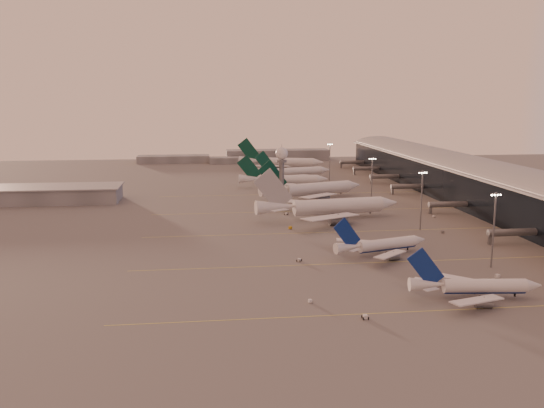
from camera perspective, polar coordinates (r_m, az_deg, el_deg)
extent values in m
plane|color=#565454|center=(183.60, 4.49, -6.90)|extent=(700.00, 700.00, 0.00)
cube|color=#DCD44D|center=(160.97, 17.70, -9.95)|extent=(180.00, 0.25, 0.02)
cube|color=#DCD44D|center=(200.58, 12.40, -5.60)|extent=(180.00, 0.25, 0.02)
cube|color=#DCD44D|center=(242.08, 8.92, -2.69)|extent=(180.00, 0.25, 0.02)
cube|color=#DCD44D|center=(284.64, 6.49, -0.63)|extent=(180.00, 0.25, 0.02)
cube|color=#DCD44D|center=(332.69, 4.52, 1.04)|extent=(180.00, 0.25, 0.02)
cube|color=black|center=(319.13, 19.87, 1.66)|extent=(36.00, 360.00, 18.00)
cylinder|color=gray|center=(317.96, 19.97, 3.26)|extent=(10.08, 360.00, 10.08)
cube|color=gray|center=(317.93, 19.97, 3.30)|extent=(40.00, 362.00, 0.80)
cylinder|color=slate|center=(236.79, 22.98, -2.60)|extent=(22.00, 2.80, 2.80)
cube|color=slate|center=(232.53, 20.79, -3.26)|extent=(1.20, 1.20, 4.40)
cylinder|color=slate|center=(287.38, 17.30, -0.02)|extent=(22.00, 2.80, 2.80)
cube|color=slate|center=(283.88, 15.43, -0.52)|extent=(1.20, 1.20, 4.40)
cylinder|color=slate|center=(338.49, 13.47, 1.71)|extent=(22.00, 2.80, 2.80)
cube|color=slate|center=(335.52, 11.85, 1.31)|extent=(1.20, 1.20, 4.40)
cylinder|color=slate|center=(377.73, 11.28, 2.70)|extent=(22.00, 2.80, 2.80)
cube|color=slate|center=(375.08, 9.82, 2.34)|extent=(1.20, 1.20, 4.40)
cylinder|color=slate|center=(417.51, 9.51, 3.50)|extent=(22.00, 2.80, 2.80)
cube|color=slate|center=(415.11, 8.17, 3.18)|extent=(1.20, 1.20, 4.40)
cylinder|color=slate|center=(455.77, 8.10, 4.13)|extent=(22.00, 2.80, 2.80)
cube|color=slate|center=(453.57, 6.87, 3.83)|extent=(1.20, 1.20, 4.40)
cube|color=slate|center=(327.05, -21.82, 0.85)|extent=(80.00, 25.00, 8.00)
cube|color=gray|center=(326.42, -21.87, 1.58)|extent=(82.00, 27.00, 0.60)
cylinder|color=slate|center=(297.61, 0.96, 2.08)|extent=(2.60, 2.60, 22.00)
cylinder|color=slate|center=(296.12, 0.96, 4.28)|extent=(5.20, 5.20, 1.20)
sphere|color=silver|center=(295.72, 0.97, 5.03)|extent=(6.40, 6.40, 6.40)
cylinder|color=slate|center=(295.38, 0.97, 5.75)|extent=(0.16, 0.16, 2.00)
cylinder|color=slate|center=(199.74, 21.10, -2.44)|extent=(0.56, 0.56, 25.00)
cube|color=slate|center=(197.52, 21.33, 0.95)|extent=(3.60, 0.25, 0.25)
sphere|color=#FFEABF|center=(196.88, 20.94, 0.83)|extent=(0.56, 0.56, 0.56)
sphere|color=#FFEABF|center=(197.35, 21.20, 0.83)|extent=(0.56, 0.56, 0.56)
sphere|color=#FFEABF|center=(197.82, 21.45, 0.84)|extent=(0.56, 0.56, 0.56)
sphere|color=#FFEABF|center=(198.29, 21.71, 0.84)|extent=(0.56, 0.56, 0.56)
cylinder|color=slate|center=(247.48, 14.59, 0.34)|extent=(0.56, 0.56, 25.00)
cube|color=slate|center=(245.70, 14.72, 3.10)|extent=(3.60, 0.25, 0.25)
sphere|color=#FFEABF|center=(245.20, 14.39, 3.00)|extent=(0.56, 0.56, 0.56)
sphere|color=#FFEABF|center=(245.57, 14.61, 3.00)|extent=(0.56, 0.56, 0.56)
sphere|color=#FFEABF|center=(245.93, 14.82, 3.01)|extent=(0.56, 0.56, 0.56)
sphere|color=#FFEABF|center=(246.30, 15.04, 3.01)|extent=(0.56, 0.56, 0.56)
cylinder|color=slate|center=(297.19, 9.86, 2.20)|extent=(0.56, 0.56, 25.00)
cube|color=slate|center=(295.71, 9.93, 4.51)|extent=(3.60, 0.25, 0.25)
sphere|color=#FFEABF|center=(295.33, 9.65, 4.43)|extent=(0.56, 0.56, 0.56)
sphere|color=#FFEABF|center=(295.61, 9.83, 4.43)|extent=(0.56, 0.56, 0.56)
sphere|color=#FFEABF|center=(295.90, 10.02, 4.43)|extent=(0.56, 0.56, 0.56)
sphere|color=#FFEABF|center=(296.19, 10.21, 4.43)|extent=(0.56, 0.56, 0.56)
cylinder|color=slate|center=(383.12, 5.73, 4.17)|extent=(0.56, 0.56, 25.00)
cube|color=slate|center=(381.97, 5.77, 5.96)|extent=(3.60, 0.25, 0.25)
sphere|color=#FFEABF|center=(381.67, 5.54, 5.90)|extent=(0.56, 0.56, 0.56)
sphere|color=#FFEABF|center=(381.89, 5.69, 5.90)|extent=(0.56, 0.56, 0.56)
sphere|color=#FFEABF|center=(382.11, 5.84, 5.90)|extent=(0.56, 0.56, 0.56)
sphere|color=#FFEABF|center=(382.33, 5.98, 5.90)|extent=(0.56, 0.56, 0.56)
cube|color=slate|center=(495.00, -9.72, 4.42)|extent=(60.00, 18.00, 6.00)
cube|color=slate|center=(508.31, 0.55, 4.90)|extent=(90.00, 20.00, 9.00)
cube|color=slate|center=(485.11, -3.85, 4.36)|extent=(40.00, 15.00, 5.00)
cylinder|color=silver|center=(170.92, 20.30, -7.78)|extent=(23.01, 6.22, 3.87)
cylinder|color=navy|center=(171.18, 20.28, -8.06)|extent=(22.45, 5.09, 2.79)
cone|color=silver|center=(176.21, 24.45, -7.54)|extent=(4.78, 4.31, 3.87)
cone|color=silver|center=(165.70, 15.05, -7.88)|extent=(9.88, 4.84, 3.87)
cube|color=silver|center=(160.78, 19.62, -9.16)|extent=(16.67, 9.70, 1.22)
cylinder|color=slate|center=(164.30, 20.23, -9.42)|extent=(4.64, 2.96, 2.52)
cube|color=slate|center=(163.94, 20.25, -9.06)|extent=(0.33, 0.29, 1.55)
cube|color=silver|center=(177.76, 17.49, -7.13)|extent=(15.77, 12.35, 1.22)
cylinder|color=slate|center=(177.16, 18.55, -7.86)|extent=(4.64, 2.96, 2.52)
cube|color=slate|center=(176.83, 18.57, -7.52)|extent=(0.33, 0.29, 1.55)
cube|color=navy|center=(164.14, 14.97, -6.30)|extent=(10.60, 1.46, 11.53)
cube|color=silver|center=(161.68, 15.48, -8.33)|extent=(4.70, 3.06, 0.25)
cube|color=silver|center=(169.70, 14.66, -7.38)|extent=(4.61, 3.73, 0.25)
cylinder|color=black|center=(174.99, 22.91, -8.45)|extent=(0.51, 0.51, 1.02)
cylinder|color=black|center=(173.06, 19.40, -8.40)|extent=(1.17, 0.62, 1.12)
cylinder|color=black|center=(169.11, 19.93, -8.88)|extent=(1.17, 0.62, 1.12)
cylinder|color=silver|center=(208.37, 11.39, -4.04)|extent=(23.19, 10.45, 3.92)
cylinder|color=navy|center=(208.59, 11.38, -4.27)|extent=(22.43, 9.26, 2.82)
cone|color=silver|center=(216.39, 14.38, -3.62)|extent=(5.41, 5.05, 3.92)
cone|color=silver|center=(199.52, 7.53, -4.43)|extent=(10.39, 6.56, 3.92)
cube|color=silver|center=(197.78, 11.64, -5.05)|extent=(14.54, 14.50, 1.23)
cylinder|color=slate|center=(201.62, 11.90, -5.28)|extent=(5.01, 3.74, 2.55)
cube|color=slate|center=(201.33, 11.91, -4.98)|extent=(0.37, 0.34, 1.57)
cube|color=silver|center=(213.22, 8.64, -3.80)|extent=(17.10, 7.00, 1.23)
cylinder|color=slate|center=(213.31, 9.60, -4.32)|extent=(5.01, 3.74, 2.55)
cube|color=slate|center=(213.03, 9.61, -4.04)|extent=(0.37, 0.34, 1.57)
cube|color=navy|center=(198.07, 7.44, -3.09)|extent=(10.41, 3.47, 11.69)
cube|color=silver|center=(195.85, 8.21, -4.70)|extent=(4.41, 4.26, 0.26)
cube|color=silver|center=(203.20, 6.89, -4.11)|extent=(4.67, 2.36, 0.26)
cylinder|color=black|center=(214.08, 13.29, -4.47)|extent=(0.52, 0.52, 1.03)
cylinder|color=black|center=(209.80, 10.59, -4.65)|extent=(1.24, 0.82, 1.14)
cylinder|color=black|center=(206.21, 11.30, -4.95)|extent=(1.24, 0.82, 1.14)
cylinder|color=silver|center=(265.30, 6.57, -0.45)|extent=(42.66, 12.38, 6.59)
cylinder|color=silver|center=(265.58, 6.56, -0.76)|extent=(41.56, 10.43, 4.74)
cone|color=silver|center=(275.34, 11.45, -0.19)|extent=(8.99, 7.66, 6.59)
cone|color=silver|center=(255.90, 0.32, -0.60)|extent=(18.42, 8.98, 6.59)
cube|color=silver|center=(245.88, 5.81, -1.59)|extent=(28.60, 23.45, 1.96)
cylinder|color=slate|center=(252.02, 6.55, -1.93)|extent=(8.67, 5.37, 4.28)
cube|color=slate|center=(251.70, 6.56, -1.59)|extent=(0.35, 0.31, 2.63)
cube|color=silver|center=(278.29, 3.28, -0.12)|extent=(30.82, 16.94, 1.96)
cylinder|color=slate|center=(276.56, 4.54, -0.77)|extent=(8.67, 5.37, 4.28)
cube|color=slate|center=(276.27, 4.55, -0.46)|extent=(0.35, 0.31, 2.63)
cube|color=#95979C|center=(254.28, 0.13, 1.11)|extent=(18.13, 2.90, 19.55)
cube|color=silver|center=(248.06, 0.73, -0.92)|extent=(8.47, 7.10, 0.27)
cube|color=silver|center=(263.52, -0.22, -0.24)|extent=(8.70, 5.43, 0.27)
cylinder|color=black|center=(272.25, 9.69, -1.11)|extent=(0.53, 0.53, 1.06)
cylinder|color=black|center=(267.02, 5.69, -1.23)|extent=(1.23, 0.69, 1.17)
cylinder|color=black|center=(262.75, 6.04, -1.43)|extent=(1.23, 0.69, 1.17)
cylinder|color=silver|center=(317.34, 4.62, 1.37)|extent=(38.19, 18.10, 6.17)
cylinder|color=silver|center=(317.56, 4.62, 1.12)|extent=(36.91, 16.22, 4.44)
cone|color=silver|center=(329.27, 8.06, 1.63)|extent=(8.99, 8.21, 6.17)
cone|color=silver|center=(304.65, 0.21, 1.16)|extent=(17.16, 10.98, 6.17)
cube|color=silver|center=(299.14, 4.60, 0.59)|extent=(23.71, 24.61, 1.83)
cylinder|color=slate|center=(305.15, 5.00, 0.30)|extent=(8.29, 6.17, 4.01)
cube|color=slate|center=(304.89, 5.00, 0.57)|extent=(0.39, 0.35, 2.47)
cube|color=silver|center=(326.95, 1.78, 1.48)|extent=(28.43, 10.83, 1.83)
cylinder|color=slate|center=(326.21, 2.81, 1.00)|extent=(8.29, 6.17, 4.01)
cube|color=slate|center=(325.97, 2.81, 1.25)|extent=(0.39, 0.35, 2.47)
cube|color=#063327|center=(303.18, 0.07, 2.52)|extent=(16.19, 5.79, 18.25)
cube|color=silver|center=(297.95, 0.78, 0.98)|extent=(7.21, 7.18, 0.27)
cube|color=silver|center=(311.10, -0.43, 1.39)|extent=(7.69, 3.69, 0.27)
cylinder|color=black|center=(325.42, 6.83, 0.88)|extent=(0.53, 0.53, 1.06)
cylinder|color=black|center=(318.45, 3.92, 0.72)|extent=(1.28, 0.88, 1.17)
cylinder|color=black|center=(314.45, 4.34, 0.59)|extent=(1.28, 0.88, 1.17)
cylinder|color=silver|center=(354.02, 1.75, 2.28)|extent=(34.12, 7.11, 5.47)
cylinder|color=silver|center=(354.20, 1.75, 2.08)|extent=(33.37, 5.55, 3.94)
cone|color=silver|center=(356.60, 4.99, 2.30)|extent=(6.82, 5.78, 5.47)
cone|color=silver|center=(352.33, -2.15, 2.35)|extent=(14.46, 6.15, 5.47)
cube|color=silver|center=(339.37, 0.58, 1.76)|extent=(24.69, 15.64, 1.62)
cylinder|color=slate|center=(343.39, 1.23, 1.48)|extent=(6.73, 3.87, 3.55)
cube|color=slate|center=(343.19, 1.23, 1.69)|extent=(0.29, 0.25, 2.19)
cube|color=silver|center=(367.48, 0.23, 2.44)|extent=(24.06, 17.50, 1.62)
cylinder|color=slate|center=(364.82, 0.92, 2.02)|extent=(6.73, 3.87, 3.55)
cube|color=slate|center=(364.63, 0.92, 2.22)|extent=(0.29, 0.25, 2.19)
cube|color=#063327|center=(351.43, -2.27, 3.40)|extent=(15.04, 1.06, 16.18)
cube|color=silver|center=(345.81, -2.15, 2.21)|extent=(7.00, 4.85, 0.24)
cube|color=silver|center=(358.79, -2.22, 2.52)|extent=(6.93, 5.32, 0.24)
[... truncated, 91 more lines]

